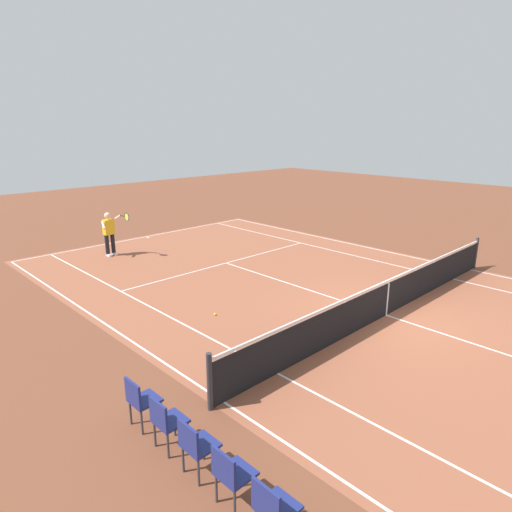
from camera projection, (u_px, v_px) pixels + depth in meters
ground_plane at (386, 315)px, 11.67m from camera, size 60.00×60.00×0.00m
court_slab at (386, 315)px, 11.67m from camera, size 24.20×11.40×0.00m
court_line_markings at (386, 315)px, 11.67m from camera, size 23.85×11.05×0.01m
tennis_net at (387, 297)px, 11.54m from camera, size 0.10×11.70×1.08m
tennis_player_near at (110, 232)px, 16.78m from camera, size 1.05×0.78×1.70m
tennis_ball at (215, 314)px, 11.65m from camera, size 0.07×0.07×0.07m
spectator_chair_3 at (273, 507)px, 5.17m from camera, size 0.44×0.44×0.88m
spectator_chair_4 at (231, 473)px, 5.68m from camera, size 0.44×0.44×0.88m
spectator_chair_5 at (196, 444)px, 6.19m from camera, size 0.44×0.44×0.88m
spectator_chair_6 at (166, 420)px, 6.70m from camera, size 0.44×0.44×0.88m
spectator_chair_7 at (140, 399)px, 7.22m from camera, size 0.44×0.44×0.88m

